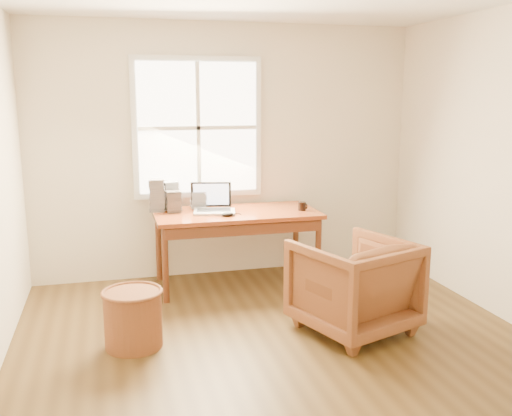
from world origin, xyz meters
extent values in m
cube|color=#523B1C|center=(0.00, 0.00, -0.01)|extent=(4.00, 4.50, 0.02)
cube|color=beige|center=(0.00, 2.26, 1.30)|extent=(4.00, 0.02, 2.60)
cube|color=silver|center=(-0.30, 2.22, 1.55)|extent=(1.32, 0.05, 1.42)
cube|color=white|center=(-0.30, 2.19, 1.55)|extent=(1.20, 0.02, 1.30)
cube|color=silver|center=(-0.30, 2.18, 1.55)|extent=(0.04, 0.02, 1.30)
cube|color=silver|center=(-0.30, 2.18, 1.55)|extent=(1.20, 0.02, 0.04)
cube|color=brown|center=(0.00, 1.80, 0.73)|extent=(1.60, 0.80, 0.04)
imported|color=brown|center=(0.66, 0.45, 0.38)|extent=(1.05, 1.06, 0.76)
cylinder|color=brown|center=(-1.07, 0.59, 0.22)|extent=(0.44, 0.44, 0.43)
ellipsoid|color=black|center=(-0.13, 1.60, 0.77)|extent=(0.12, 0.08, 0.04)
cylinder|color=black|center=(0.65, 1.69, 0.79)|extent=(0.08, 0.08, 0.09)
cube|color=#B0B4BC|center=(-0.61, 2.08, 0.89)|extent=(0.16, 0.15, 0.28)
cube|color=#232327|center=(-0.59, 1.92, 0.86)|extent=(0.14, 0.12, 0.21)
cube|color=#A09EAC|center=(-0.75, 2.01, 0.91)|extent=(0.15, 0.14, 0.32)
cube|color=silver|center=(-0.33, 2.03, 0.84)|extent=(0.15, 0.13, 0.18)
camera|label=1|loc=(-1.20, -3.57, 1.89)|focal=40.00mm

